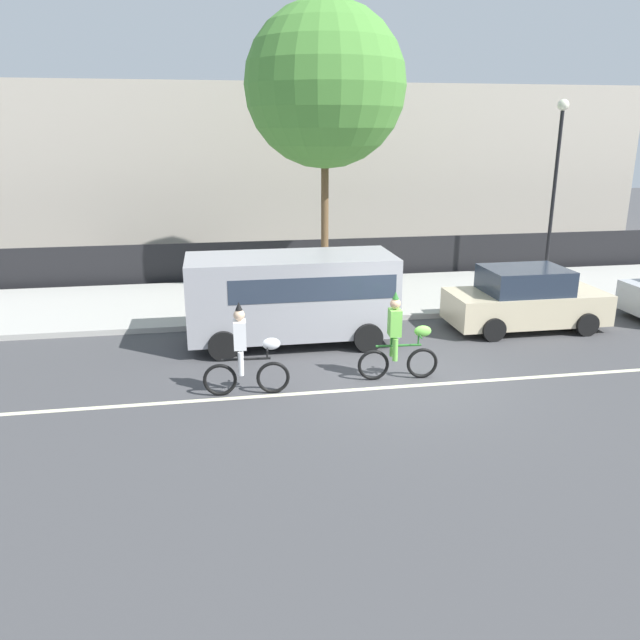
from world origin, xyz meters
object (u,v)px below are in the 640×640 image
parked_car_beige (525,300)px  street_lamp_post (557,164)px  parked_van_grey (294,292)px  parade_cyclist_zebra (247,355)px  parade_cyclist_lime (399,341)px

parked_car_beige → street_lamp_post: (3.21, 4.70, 3.21)m
parked_van_grey → parked_car_beige: parked_van_grey is taller
parade_cyclist_zebra → parked_van_grey: size_ratio=0.38×
parade_cyclist_zebra → street_lamp_post: 13.63m
parade_cyclist_lime → parked_car_beige: size_ratio=0.47×
parade_cyclist_lime → parade_cyclist_zebra: bearing=-175.3°
parade_cyclist_lime → street_lamp_post: street_lamp_post is taller
parade_cyclist_lime → street_lamp_post: size_ratio=0.33×
parked_car_beige → street_lamp_post: 6.54m
parade_cyclist_lime → parked_van_grey: (-1.85, 2.78, 0.44)m
parked_van_grey → street_lamp_post: 10.85m
parade_cyclist_zebra → parked_van_grey: (1.35, 3.04, 0.44)m
parked_van_grey → parade_cyclist_lime: bearing=-56.4°
parade_cyclist_zebra → street_lamp_post: bearing=36.1°
parade_cyclist_lime → parked_van_grey: size_ratio=0.38×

